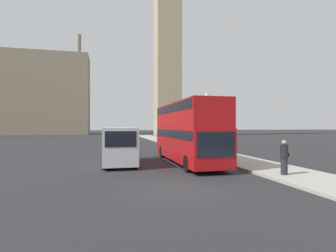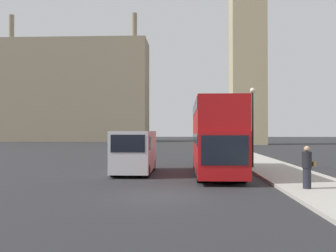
% 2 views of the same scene
% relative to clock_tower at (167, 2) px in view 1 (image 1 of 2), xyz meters
% --- Properties ---
extents(ground_plane, '(300.00, 300.00, 0.00)m').
position_rel_clock_tower_xyz_m(ground_plane, '(-12.84, -57.08, -35.64)').
color(ground_plane, '#28282B').
extents(sidewalk_strip, '(3.65, 120.00, 0.15)m').
position_rel_clock_tower_xyz_m(sidewalk_strip, '(-6.01, -57.08, -35.57)').
color(sidewalk_strip, '#ADA89E').
rests_on(sidewalk_strip, ground_plane).
extents(clock_tower, '(6.84, 7.01, 69.44)m').
position_rel_clock_tower_xyz_m(clock_tower, '(0.00, 0.00, 0.00)').
color(clock_tower, tan).
rests_on(clock_tower, ground_plane).
extents(building_block_distant, '(34.70, 10.46, 30.25)m').
position_rel_clock_tower_xyz_m(building_block_distant, '(-38.56, 19.59, -23.21)').
color(building_block_distant, gray).
rests_on(building_block_distant, ground_plane).
extents(red_double_decker_bus, '(2.48, 10.34, 4.29)m').
position_rel_clock_tower_xyz_m(red_double_decker_bus, '(-10.11, -49.62, -33.25)').
color(red_double_decker_bus, '#B71114').
rests_on(red_double_decker_bus, ground_plane).
extents(white_van, '(2.20, 5.54, 2.56)m').
position_rel_clock_tower_xyz_m(white_van, '(-14.96, -49.43, -34.27)').
color(white_van, silver).
rests_on(white_van, ground_plane).
extents(pedestrian, '(0.56, 0.40, 1.79)m').
position_rel_clock_tower_xyz_m(pedestrian, '(-6.79, -55.90, -34.60)').
color(pedestrian, '#23232D').
rests_on(pedestrian, sidewalk_strip).
extents(street_lamp, '(0.36, 0.36, 5.30)m').
position_rel_clock_tower_xyz_m(street_lamp, '(-7.40, -46.67, -31.97)').
color(street_lamp, black).
rests_on(street_lamp, sidewalk_strip).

